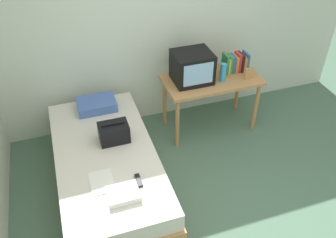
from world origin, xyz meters
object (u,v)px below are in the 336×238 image
at_px(pillow, 97,104).
at_px(handbag, 114,132).
at_px(bed, 108,171).
at_px(book_row, 235,63).
at_px(remote_dark, 139,180).
at_px(picture_frame, 249,73).
at_px(water_bottle, 223,72).
at_px(folded_towel, 123,194).
at_px(magazine, 102,182).
at_px(tv, 192,67).
at_px(desk, 211,85).

distance_m(pillow, handbag, 0.62).
xyz_separation_m(bed, book_row, (1.77, 0.74, 0.57)).
height_order(book_row, remote_dark, book_row).
relative_size(picture_frame, handbag, 0.48).
distance_m(water_bottle, folded_towel, 1.92).
bearing_deg(handbag, magazine, -113.23).
xyz_separation_m(tv, picture_frame, (0.66, -0.18, -0.11)).
xyz_separation_m(tv, folded_towel, (-1.14, -1.31, -0.34)).
bearing_deg(desk, pillow, 176.14).
bearing_deg(book_row, magazine, -148.89).
xyz_separation_m(bed, tv, (1.18, 0.69, 0.64)).
bearing_deg(book_row, water_bottle, -145.97).
bearing_deg(picture_frame, handbag, -167.68).
bearing_deg(water_bottle, desk, 137.61).
height_order(water_bottle, folded_towel, water_bottle).
relative_size(tv, remote_dark, 2.82).
relative_size(tv, water_bottle, 1.98).
bearing_deg(bed, picture_frame, 15.72).
relative_size(picture_frame, remote_dark, 0.92).
distance_m(book_row, remote_dark, 1.99).
distance_m(water_bottle, pillow, 1.51).
relative_size(picture_frame, pillow, 0.33).
xyz_separation_m(tv, pillow, (-1.13, 0.06, -0.32)).
distance_m(water_bottle, book_row, 0.29).
height_order(tv, pillow, tv).
bearing_deg(tv, book_row, 4.43).
bearing_deg(remote_dark, water_bottle, 38.99).
bearing_deg(bed, remote_dark, -65.45).
relative_size(bed, remote_dark, 12.82).
xyz_separation_m(book_row, handbag, (-1.64, -0.59, -0.20)).
xyz_separation_m(bed, remote_dark, (0.22, -0.48, 0.28)).
xyz_separation_m(book_row, folded_towel, (-1.72, -1.35, -0.27)).
distance_m(bed, magazine, 0.49).
xyz_separation_m(tv, handbag, (-1.05, -0.55, -0.27)).
bearing_deg(magazine, remote_dark, -16.32).
bearing_deg(remote_dark, picture_frame, 31.69).
distance_m(desk, remote_dark, 1.67).
relative_size(bed, picture_frame, 13.90).
distance_m(desk, water_bottle, 0.24).
relative_size(book_row, pillow, 0.69).
bearing_deg(picture_frame, desk, 160.42).
xyz_separation_m(handbag, remote_dark, (0.09, -0.63, -0.09)).
xyz_separation_m(tv, book_row, (0.59, 0.05, -0.07)).
bearing_deg(pillow, handbag, -82.56).
relative_size(desk, picture_frame, 8.06).
height_order(desk, magazine, desk).
distance_m(pillow, remote_dark, 1.25).
xyz_separation_m(bed, pillow, (0.05, 0.76, 0.32)).
bearing_deg(remote_dark, bed, 114.55).
bearing_deg(water_bottle, magazine, -149.34).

